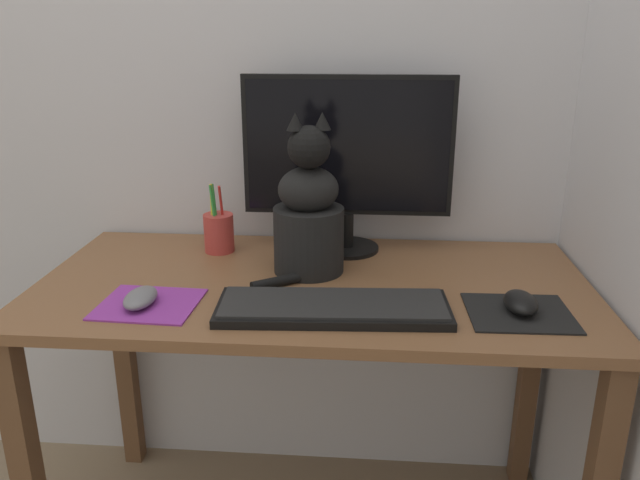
# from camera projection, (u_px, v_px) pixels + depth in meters

# --- Properties ---
(wall_back) EXTENTS (7.00, 0.04, 2.50)m
(wall_back) POSITION_uv_depth(u_px,v_px,m) (325.00, 48.00, 1.61)
(wall_back) COLOR silver
(wall_back) RESTS_ON ground_plane
(desk) EXTENTS (1.27, 0.63, 0.74)m
(desk) POSITION_uv_depth(u_px,v_px,m) (313.00, 324.00, 1.48)
(desk) COLOR brown
(desk) RESTS_ON ground_plane
(monitor) EXTENTS (0.53, 0.17, 0.45)m
(monitor) POSITION_uv_depth(u_px,v_px,m) (348.00, 156.00, 1.57)
(monitor) COLOR black
(monitor) RESTS_ON desk
(keyboard) EXTENTS (0.49, 0.20, 0.02)m
(keyboard) POSITION_uv_depth(u_px,v_px,m) (333.00, 307.00, 1.28)
(keyboard) COLOR black
(keyboard) RESTS_ON desk
(mousepad_left) EXTENTS (0.21, 0.19, 0.00)m
(mousepad_left) POSITION_uv_depth(u_px,v_px,m) (149.00, 304.00, 1.32)
(mousepad_left) COLOR purple
(mousepad_left) RESTS_ON desk
(mousepad_right) EXTENTS (0.21, 0.19, 0.00)m
(mousepad_right) POSITION_uv_depth(u_px,v_px,m) (519.00, 313.00, 1.28)
(mousepad_right) COLOR black
(mousepad_right) RESTS_ON desk
(computer_mouse_left) EXTENTS (0.06, 0.11, 0.03)m
(computer_mouse_left) POSITION_uv_depth(u_px,v_px,m) (140.00, 298.00, 1.30)
(computer_mouse_left) COLOR slate
(computer_mouse_left) RESTS_ON mousepad_left
(computer_mouse_right) EXTENTS (0.07, 0.11, 0.04)m
(computer_mouse_right) POSITION_uv_depth(u_px,v_px,m) (521.00, 302.00, 1.27)
(computer_mouse_right) COLOR black
(computer_mouse_right) RESTS_ON mousepad_right
(cat) EXTENTS (0.22, 0.25, 0.38)m
(cat) POSITION_uv_depth(u_px,v_px,m) (308.00, 215.00, 1.46)
(cat) COLOR black
(cat) RESTS_ON desk
(pen_cup) EXTENTS (0.08, 0.08, 0.18)m
(pen_cup) POSITION_uv_depth(u_px,v_px,m) (219.00, 232.00, 1.62)
(pen_cup) COLOR #B23833
(pen_cup) RESTS_ON desk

